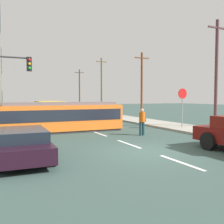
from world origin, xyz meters
TOP-DOWN VIEW (x-y plane):
  - ground_plane at (0.00, 10.00)m, footprint 120.00×120.00m
  - sidewalk_curb_right at (6.80, 6.00)m, footprint 3.20×36.00m
  - lane_stripe_0 at (0.00, -2.00)m, footprint 0.16×2.40m
  - lane_stripe_1 at (0.00, 2.00)m, footprint 0.16×2.40m
  - lane_stripe_2 at (0.00, 6.00)m, footprint 0.16×2.40m
  - lane_stripe_3 at (0.00, 14.05)m, footprint 0.16×2.40m
  - lane_stripe_4 at (0.00, 20.05)m, footprint 0.16×2.40m
  - streetcar_tram at (-2.04, 8.05)m, footprint 8.31×2.57m
  - city_bus at (-0.92, 17.54)m, footprint 2.65×5.49m
  - pedestrian_crossing at (2.18, 4.26)m, footprint 0.51×0.36m
  - parked_sedan_near at (-5.24, 0.81)m, footprint 2.17×4.53m
  - parked_sedan_mid at (-4.99, 12.02)m, footprint 2.06×4.15m
  - parked_sedan_far at (-4.83, 18.88)m, footprint 2.20×4.28m
  - stop_sign at (6.42, 5.57)m, footprint 0.76×0.07m
  - traffic_light_mast at (-5.42, 6.81)m, footprint 2.36×0.33m
  - utility_pole_near at (9.18, 5.05)m, footprint 1.80×0.24m
  - utility_pole_mid at (8.75, 15.14)m, footprint 1.80×0.24m
  - utility_pole_far at (9.18, 28.01)m, footprint 1.80×0.24m
  - utility_pole_distant at (8.65, 37.83)m, footprint 1.80×0.24m

SIDE VIEW (x-z plane):
  - ground_plane at x=0.00m, z-range 0.00..0.00m
  - lane_stripe_0 at x=0.00m, z-range 0.00..0.01m
  - lane_stripe_1 at x=0.00m, z-range 0.00..0.01m
  - lane_stripe_2 at x=0.00m, z-range 0.00..0.01m
  - lane_stripe_3 at x=0.00m, z-range 0.00..0.01m
  - lane_stripe_4 at x=0.00m, z-range 0.00..0.01m
  - sidewalk_curb_right at x=6.80m, z-range 0.00..0.14m
  - parked_sedan_mid at x=-4.99m, z-range 0.03..1.22m
  - parked_sedan_far at x=-4.83m, z-range 0.03..1.22m
  - parked_sedan_near at x=-5.24m, z-range 0.03..1.22m
  - pedestrian_crossing at x=2.18m, z-range 0.11..1.78m
  - streetcar_tram at x=-2.04m, z-range 0.04..2.08m
  - city_bus at x=-0.92m, z-range 0.14..2.08m
  - stop_sign at x=6.42m, z-range 0.75..3.63m
  - traffic_light_mast at x=-5.42m, z-range 0.96..5.88m
  - utility_pole_mid at x=8.75m, z-range 0.18..7.48m
  - utility_pole_distant at x=8.65m, z-range 0.18..7.85m
  - utility_pole_near at x=9.18m, z-range 0.18..8.36m
  - utility_pole_far at x=9.18m, z-range 0.18..8.71m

